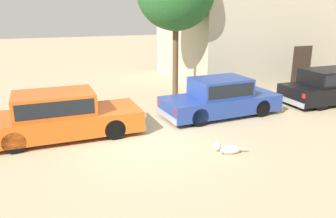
% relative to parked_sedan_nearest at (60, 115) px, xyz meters
% --- Properties ---
extents(ground_plane, '(80.00, 80.00, 0.00)m').
position_rel_parked_sedan_nearest_xyz_m(ground_plane, '(2.26, -1.36, -0.72)').
color(ground_plane, tan).
extents(parked_sedan_nearest, '(4.85, 1.89, 1.43)m').
position_rel_parked_sedan_nearest_xyz_m(parked_sedan_nearest, '(0.00, 0.00, 0.00)').
color(parked_sedan_nearest, '#D15619').
rests_on(parked_sedan_nearest, ground_plane).
extents(parked_sedan_second, '(4.59, 1.96, 1.41)m').
position_rel_parked_sedan_nearest_xyz_m(parked_sedan_second, '(5.67, 0.21, -0.02)').
color(parked_sedan_second, navy).
rests_on(parked_sedan_second, ground_plane).
extents(parked_sedan_third, '(4.49, 1.72, 1.43)m').
position_rel_parked_sedan_nearest_xyz_m(parked_sedan_third, '(10.90, 0.13, -0.00)').
color(parked_sedan_third, black).
rests_on(parked_sedan_third, ground_plane).
extents(stray_dog_spotted, '(0.96, 0.40, 0.38)m').
position_rel_parked_sedan_nearest_xyz_m(stray_dog_spotted, '(4.13, -2.93, -0.56)').
color(stray_dog_spotted, beige).
rests_on(stray_dog_spotted, ground_plane).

